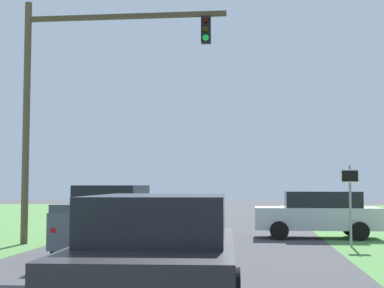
{
  "coord_description": "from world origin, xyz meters",
  "views": [
    {
      "loc": [
        2.14,
        -2.23,
        2.02
      ],
      "look_at": [
        0.18,
        16.19,
        3.32
      ],
      "focal_mm": 53.91,
      "sensor_mm": 36.0,
      "label": 1
    }
  ],
  "objects": [
    {
      "name": "ground_plane",
      "position": [
        0.0,
        9.8,
        0.0
      ],
      "size": [
        120.0,
        120.0,
        0.0
      ],
      "primitive_type": "plane",
      "color": "#424244"
    },
    {
      "name": "red_suv_near",
      "position": [
        0.86,
        5.51,
        0.99
      ],
      "size": [
        2.4,
        4.63,
        1.87
      ],
      "color": "black",
      "rests_on": "ground_plane"
    },
    {
      "name": "keep_moving_sign",
      "position": [
        5.28,
        17.08,
        1.68
      ],
      "size": [
        0.6,
        0.09,
        2.64
      ],
      "color": "gray",
      "rests_on": "ground_plane"
    },
    {
      "name": "pickup_truck_lead",
      "position": [
        -1.76,
        13.58,
        1.01
      ],
      "size": [
        2.37,
        4.91,
        1.99
      ],
      "color": "#4C515B",
      "rests_on": "ground_plane"
    },
    {
      "name": "crossing_suv_far",
      "position": [
        4.55,
        19.93,
        0.92
      ],
      "size": [
        4.59,
        2.03,
        1.75
      ],
      "color": "silver",
      "rests_on": "ground_plane"
    },
    {
      "name": "traffic_light",
      "position": [
        -3.91,
        16.71,
        5.43
      ],
      "size": [
        7.01,
        0.4,
        8.34
      ],
      "color": "brown",
      "rests_on": "ground_plane"
    }
  ]
}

